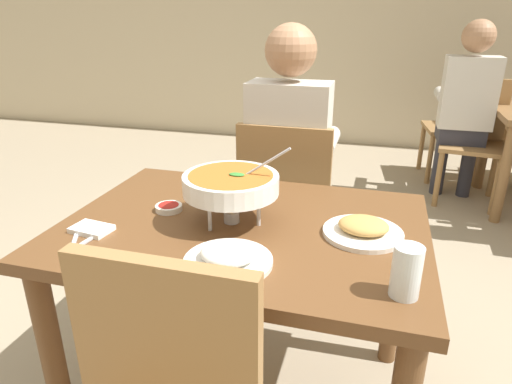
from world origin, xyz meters
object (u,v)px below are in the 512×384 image
(chair_diner_main, at_px, (287,202))
(curry_bowl, at_px, (231,184))
(sauce_dish, at_px, (169,207))
(chair_bg_left, at_px, (473,133))
(appetizer_plate, at_px, (363,229))
(patron_bg_left, at_px, (466,102))
(dining_table_main, at_px, (244,255))
(drink_glass, at_px, (406,274))
(chair_bg_corner, at_px, (466,120))
(rice_plate, at_px, (228,257))
(diner_main, at_px, (290,152))

(chair_diner_main, relative_size, curry_bowl, 2.71)
(sauce_dish, relative_size, chair_bg_left, 0.10)
(appetizer_plate, height_order, patron_bg_left, patron_bg_left)
(dining_table_main, height_order, drink_glass, drink_glass)
(curry_bowl, distance_m, chair_bg_corner, 3.04)
(rice_plate, xyz_separation_m, appetizer_plate, (0.34, 0.27, 0.00))
(dining_table_main, distance_m, appetizer_plate, 0.40)
(patron_bg_left, bearing_deg, appetizer_plate, -104.79)
(rice_plate, relative_size, chair_bg_corner, 0.27)
(patron_bg_left, bearing_deg, sauce_dish, -118.77)
(curry_bowl, xyz_separation_m, chair_bg_corner, (1.12, 2.81, -0.34))
(dining_table_main, relative_size, curry_bowl, 3.44)
(curry_bowl, bearing_deg, dining_table_main, -5.42)
(appetizer_plate, bearing_deg, dining_table_main, -177.02)
(dining_table_main, relative_size, chair_diner_main, 1.27)
(patron_bg_left, bearing_deg, dining_table_main, -112.96)
(sauce_dish, height_order, patron_bg_left, patron_bg_left)
(appetizer_plate, distance_m, patron_bg_left, 2.35)
(chair_bg_left, distance_m, chair_bg_corner, 0.46)
(dining_table_main, height_order, sauce_dish, sauce_dish)
(curry_bowl, xyz_separation_m, chair_bg_left, (1.11, 2.35, -0.34))
(diner_main, distance_m, curry_bowl, 0.73)
(drink_glass, xyz_separation_m, chair_bg_left, (0.59, 2.62, -0.27))
(chair_bg_left, bearing_deg, patron_bg_left, -149.34)
(diner_main, height_order, chair_bg_corner, diner_main)
(dining_table_main, xyz_separation_m, patron_bg_left, (0.97, 2.30, 0.14))
(sauce_dish, relative_size, patron_bg_left, 0.07)
(rice_plate, distance_m, chair_bg_left, 2.81)
(appetizer_plate, bearing_deg, curry_bowl, -177.82)
(chair_bg_corner, distance_m, patron_bg_left, 0.58)
(chair_diner_main, distance_m, appetizer_plate, 0.80)
(chair_diner_main, distance_m, chair_bg_left, 1.97)
(chair_diner_main, height_order, sauce_dish, chair_diner_main)
(appetizer_plate, bearing_deg, chair_bg_left, 73.39)
(appetizer_plate, bearing_deg, chair_diner_main, 118.80)
(diner_main, height_order, patron_bg_left, same)
(diner_main, bearing_deg, chair_diner_main, -90.00)
(chair_bg_corner, bearing_deg, curry_bowl, -111.69)
(dining_table_main, distance_m, chair_bg_left, 2.58)
(sauce_dish, distance_m, chair_bg_corner, 3.10)
(drink_glass, height_order, chair_bg_corner, chair_bg_corner)
(patron_bg_left, bearing_deg, diner_main, -121.82)
(diner_main, xyz_separation_m, patron_bg_left, (0.97, 1.57, 0.00))
(chair_diner_main, bearing_deg, chair_bg_left, 57.21)
(dining_table_main, xyz_separation_m, appetizer_plate, (0.37, 0.02, 0.13))
(sauce_dish, relative_size, drink_glass, 0.69)
(curry_bowl, distance_m, rice_plate, 0.28)
(chair_diner_main, bearing_deg, diner_main, 90.00)
(chair_diner_main, xyz_separation_m, chair_bg_left, (1.07, 1.66, 0.00))
(appetizer_plate, height_order, sauce_dish, appetizer_plate)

